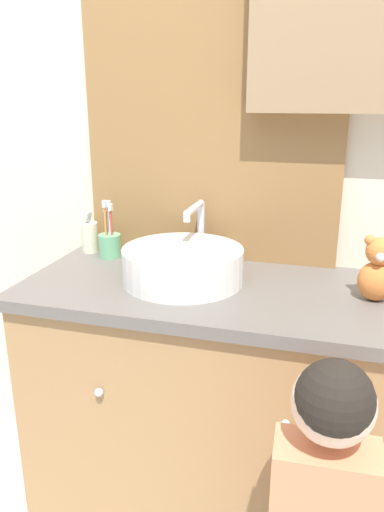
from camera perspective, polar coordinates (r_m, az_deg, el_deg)
wall_back at (r=1.63m, az=5.59°, el=14.41°), size 3.20×0.18×2.50m
vanity_counter at (r=1.65m, az=2.17°, el=-17.30°), size 1.11×0.54×0.86m
sink_basin at (r=1.46m, az=-0.95°, el=-0.89°), size 0.35×0.41×0.21m
toothbrush_holder at (r=1.70m, az=-9.39°, el=1.44°), size 0.08×0.08×0.20m
soap_dispenser at (r=1.77m, az=-11.60°, el=2.22°), size 0.06×0.06×0.14m
teddy_bear at (r=1.40m, az=20.45°, el=-1.55°), size 0.10×0.08×0.18m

